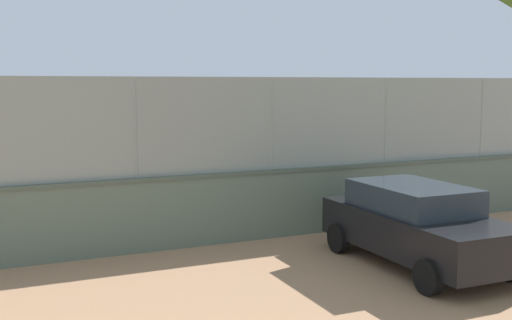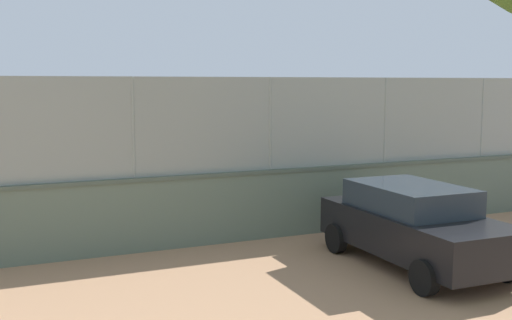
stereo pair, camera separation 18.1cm
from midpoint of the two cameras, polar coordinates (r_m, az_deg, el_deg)
ground_plane at (r=25.92m, az=-10.86°, el=-1.02°), size 260.00×260.00×0.00m
perimeter_wall at (r=13.49m, az=-10.55°, el=-4.90°), size 32.17×0.96×1.59m
fence_panel_on_wall at (r=13.24m, az=-10.72°, el=2.92°), size 31.59×0.70×2.11m
player_crossing_court at (r=18.98m, az=9.02°, el=-1.27°), size 0.95×0.89×1.47m
player_baseline_waiting at (r=20.91m, az=-1.40°, el=-0.34°), size 1.12×0.69×1.51m
sports_ball at (r=16.50m, az=10.25°, el=-2.22°), size 0.07×0.07×0.07m
courtside_bench at (r=16.77m, az=5.11°, el=-3.66°), size 1.61×0.41×0.87m
parked_car_black at (r=12.68m, az=14.61°, el=-5.66°), size 2.05×4.30×1.58m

